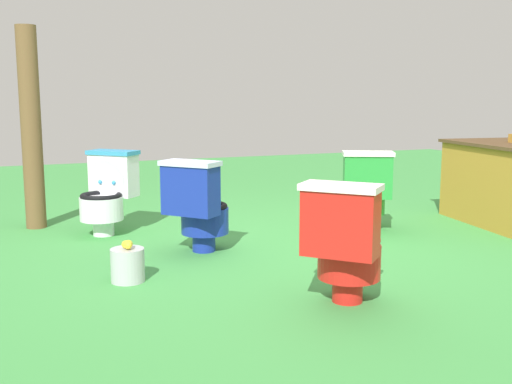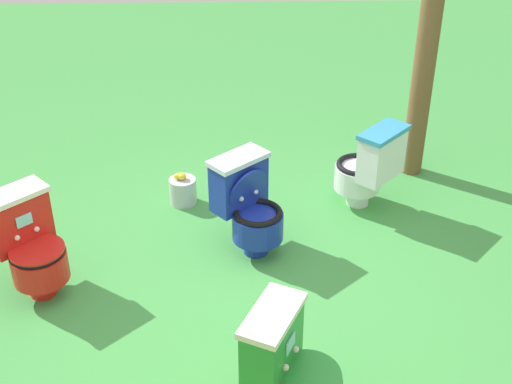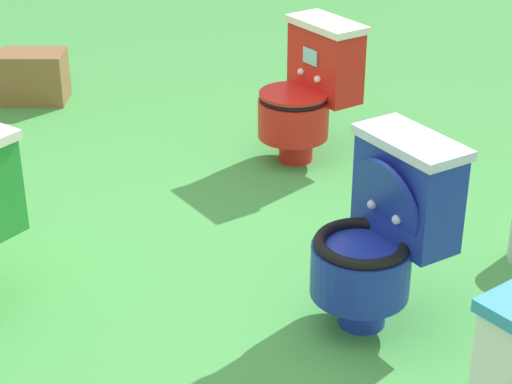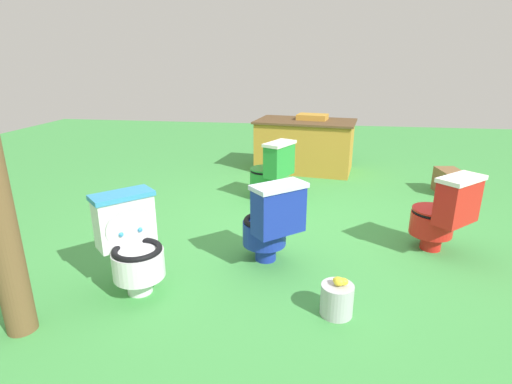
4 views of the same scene
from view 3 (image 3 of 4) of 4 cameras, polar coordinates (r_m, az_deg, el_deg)
The scene contains 4 objects.
ground at distance 3.65m, azimuth -2.19°, elevation -6.19°, with size 14.00×14.00×0.00m, color #429947.
toilet_red at distance 4.68m, azimuth 3.32°, elevation 6.41°, with size 0.63×0.63×0.73m.
toilet_blue at distance 3.32m, azimuth 8.03°, elevation -2.51°, with size 0.63×0.64×0.73m.
small_crate at distance 5.70m, azimuth -13.96°, elevation 7.13°, with size 0.39×0.27×0.31m, color brown.
Camera 3 is at (-3.01, -0.62, 1.97)m, focal length 62.93 mm.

